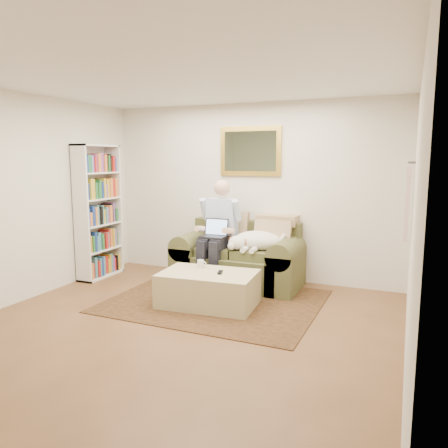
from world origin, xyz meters
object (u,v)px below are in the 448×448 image
Objects in this scene: bookshelf at (98,212)px; ottoman at (208,289)px; seated_man at (217,234)px; coffee_mug at (201,264)px; sleeping_dog at (258,241)px; laptop at (215,232)px; sofa at (238,264)px.

ottoman is at bearing -15.37° from bookshelf.
seated_man is 0.72m from coffee_mug.
sleeping_dog is 0.63× the size of ottoman.
seated_man is 1.30× the size of ottoman.
coffee_mug is (0.07, -0.59, -0.31)m from laptop.
seated_man is 14.93× the size of coffee_mug.
sofa reaches higher than sleeping_dog.
sleeping_dog is (0.58, 0.07, -0.07)m from seated_man.
laptop reaches higher than sofa.
laptop is at bearing -166.36° from sleeping_dog.
sofa is at bearing 89.58° from ottoman.
sleeping_dog reaches higher than ottoman.
laptop is 0.47× the size of sleeping_dog.
laptop is 1.87m from bookshelf.
coffee_mug is (-0.19, 0.17, 0.26)m from ottoman.
sleeping_dog is at bearing 7.13° from seated_man.
sleeping_dog is at bearing 54.88° from coffee_mug.
sofa reaches higher than ottoman.
ottoman is 11.52× the size of coffee_mug.
sleeping_dog is 7.31× the size of coffee_mug.
bookshelf is (-1.84, -0.19, 0.22)m from laptop.
seated_man is 1.02m from ottoman.
seated_man is 1.88m from bookshelf.
bookshelf is at bearing 167.99° from coffee_mug.
sofa is 0.50m from sleeping_dog.
bookshelf reaches higher than seated_man.
ottoman is (0.26, -0.76, -0.57)m from laptop.
laptop is (-0.27, -0.23, 0.48)m from sofa.
seated_man reaches higher than coffee_mug.
laptop is 0.30× the size of ottoman.
laptop reaches higher than ottoman.
bookshelf is (-2.43, -0.33, 0.32)m from sleeping_dog.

